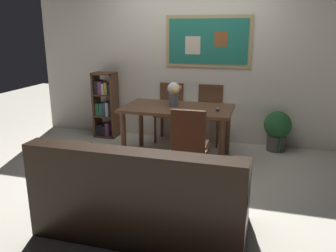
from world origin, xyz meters
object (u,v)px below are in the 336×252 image
at_px(leather_couch, 142,198).
at_px(potted_ivy, 277,129).
at_px(dining_chair_far_right, 209,109).
at_px(bookshelf, 106,106).
at_px(flower_vase, 174,92).
at_px(dining_chair_near_right, 190,141).
at_px(dining_table, 177,114).
at_px(tv_remote, 218,109).
at_px(dining_chair_far_left, 170,107).

bearing_deg(leather_couch, potted_ivy, 65.00).
height_order(dining_chair_far_right, bookshelf, bookshelf).
height_order(bookshelf, flower_vase, bookshelf).
height_order(dining_chair_near_right, leather_couch, dining_chair_near_right).
bearing_deg(flower_vase, dining_chair_near_right, -64.31).
bearing_deg(dining_table, tv_remote, -2.16).
bearing_deg(leather_couch, dining_table, 94.92).
relative_size(dining_chair_near_right, flower_vase, 2.82).
distance_m(bookshelf, flower_vase, 1.50).
bearing_deg(potted_ivy, flower_vase, -155.72).
distance_m(bookshelf, tv_remote, 2.06).
xyz_separation_m(dining_chair_far_left, tv_remote, (0.87, -0.80, 0.20)).
distance_m(dining_chair_near_right, tv_remote, 0.84).
xyz_separation_m(bookshelf, flower_vase, (1.32, -0.59, 0.40)).
bearing_deg(dining_table, flower_vase, 136.37).
bearing_deg(bookshelf, dining_chair_far_right, 4.88).
bearing_deg(bookshelf, tv_remote, -19.03).
relative_size(dining_table, dining_chair_near_right, 1.61).
distance_m(dining_chair_near_right, potted_ivy, 1.81).
height_order(flower_vase, tv_remote, flower_vase).
distance_m(dining_chair_far_left, bookshelf, 1.08).
bearing_deg(leather_couch, tv_remote, 77.86).
relative_size(dining_table, flower_vase, 4.55).
xyz_separation_m(dining_chair_far_left, flower_vase, (0.25, -0.71, 0.38)).
relative_size(dining_table, potted_ivy, 2.49).
height_order(potted_ivy, flower_vase, flower_vase).
bearing_deg(flower_vase, leather_couch, -83.30).
distance_m(dining_chair_far_left, potted_ivy, 1.67).
bearing_deg(flower_vase, dining_table, -43.63).
bearing_deg(tv_remote, dining_chair_near_right, -103.55).
bearing_deg(tv_remote, dining_chair_far_left, 137.42).
relative_size(dining_chair_far_left, tv_remote, 5.69).
height_order(bookshelf, potted_ivy, bookshelf).
relative_size(dining_chair_far_right, flower_vase, 2.82).
bearing_deg(dining_chair_near_right, flower_vase, 115.69).
distance_m(dining_table, dining_chair_far_left, 0.84).
relative_size(dining_chair_far_left, leather_couch, 0.51).
bearing_deg(tv_remote, leather_couch, -102.14).
xyz_separation_m(dining_chair_far_right, dining_chair_near_right, (0.05, -1.61, 0.00)).
bearing_deg(dining_chair_near_right, dining_chair_far_right, 91.71).
xyz_separation_m(dining_chair_near_right, leather_couch, (-0.20, -1.02, -0.23)).
relative_size(dining_chair_near_right, potted_ivy, 1.54).
height_order(dining_chair_far_right, potted_ivy, dining_chair_far_right).
bearing_deg(dining_table, dining_chair_far_left, 112.35).
relative_size(dining_table, dining_chair_far_left, 1.61).
bearing_deg(dining_chair_near_right, dining_table, 113.66).
bearing_deg(dining_chair_far_left, dining_chair_far_right, 1.42).
relative_size(leather_couch, tv_remote, 11.26).
distance_m(potted_ivy, flower_vase, 1.64).
xyz_separation_m(dining_chair_near_right, bookshelf, (-1.74, 1.46, -0.02)).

